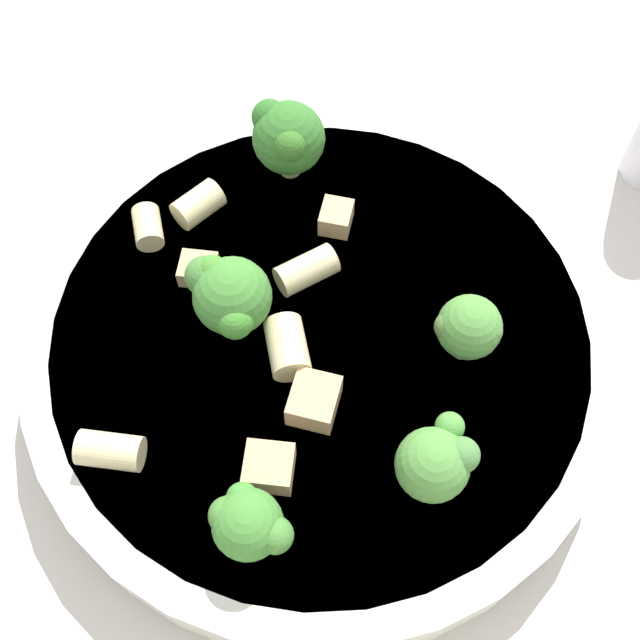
# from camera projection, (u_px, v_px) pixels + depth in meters

# --- Properties ---
(ground_plane) EXTENTS (2.00, 2.00, 0.00)m
(ground_plane) POSITION_uv_depth(u_px,v_px,m) (320.00, 363.00, 0.40)
(ground_plane) COLOR beige
(pasta_bowl) EXTENTS (0.27, 0.27, 0.03)m
(pasta_bowl) POSITION_uv_depth(u_px,v_px,m) (320.00, 345.00, 0.38)
(pasta_bowl) COLOR silver
(pasta_bowl) RESTS_ON ground_plane
(broccoli_floret_0) EXTENTS (0.03, 0.03, 0.04)m
(broccoli_floret_0) POSITION_uv_depth(u_px,v_px,m) (469.00, 328.00, 0.34)
(broccoli_floret_0) COLOR #93B766
(broccoli_floret_0) RESTS_ON pasta_bowl
(broccoli_floret_1) EXTENTS (0.03, 0.03, 0.04)m
(broccoli_floret_1) POSITION_uv_depth(u_px,v_px,m) (435.00, 463.00, 0.31)
(broccoli_floret_1) COLOR #93B766
(broccoli_floret_1) RESTS_ON pasta_bowl
(broccoli_floret_2) EXTENTS (0.03, 0.03, 0.03)m
(broccoli_floret_2) POSITION_uv_depth(u_px,v_px,m) (248.00, 523.00, 0.30)
(broccoli_floret_2) COLOR #9EC175
(broccoli_floret_2) RESTS_ON pasta_bowl
(broccoli_floret_3) EXTENTS (0.04, 0.04, 0.04)m
(broccoli_floret_3) POSITION_uv_depth(u_px,v_px,m) (229.00, 295.00, 0.35)
(broccoli_floret_3) COLOR #84AD60
(broccoli_floret_3) RESTS_ON pasta_bowl
(broccoli_floret_4) EXTENTS (0.04, 0.04, 0.04)m
(broccoli_floret_4) POSITION_uv_depth(u_px,v_px,m) (287.00, 136.00, 0.39)
(broccoli_floret_4) COLOR #93B766
(broccoli_floret_4) RESTS_ON pasta_bowl
(rigatoni_0) EXTENTS (0.03, 0.02, 0.01)m
(rigatoni_0) POSITION_uv_depth(u_px,v_px,m) (307.00, 270.00, 0.37)
(rigatoni_0) COLOR beige
(rigatoni_0) RESTS_ON pasta_bowl
(rigatoni_1) EXTENTS (0.02, 0.02, 0.01)m
(rigatoni_1) POSITION_uv_depth(u_px,v_px,m) (148.00, 227.00, 0.39)
(rigatoni_1) COLOR beige
(rigatoni_1) RESTS_ON pasta_bowl
(rigatoni_2) EXTENTS (0.03, 0.03, 0.02)m
(rigatoni_2) POSITION_uv_depth(u_px,v_px,m) (286.00, 346.00, 0.35)
(rigatoni_2) COLOR beige
(rigatoni_2) RESTS_ON pasta_bowl
(rigatoni_3) EXTENTS (0.03, 0.03, 0.01)m
(rigatoni_3) POSITION_uv_depth(u_px,v_px,m) (110.00, 451.00, 0.33)
(rigatoni_3) COLOR beige
(rigatoni_3) RESTS_ON pasta_bowl
(rigatoni_4) EXTENTS (0.02, 0.02, 0.02)m
(rigatoni_4) POSITION_uv_depth(u_px,v_px,m) (205.00, 199.00, 0.39)
(rigatoni_4) COLOR beige
(rigatoni_4) RESTS_ON pasta_bowl
(chicken_chunk_0) EXTENTS (0.02, 0.02, 0.01)m
(chicken_chunk_0) POSITION_uv_depth(u_px,v_px,m) (336.00, 217.00, 0.39)
(chicken_chunk_0) COLOR tan
(chicken_chunk_0) RESTS_ON pasta_bowl
(chicken_chunk_1) EXTENTS (0.02, 0.02, 0.01)m
(chicken_chunk_1) POSITION_uv_depth(u_px,v_px,m) (198.00, 269.00, 0.38)
(chicken_chunk_1) COLOR tan
(chicken_chunk_1) RESTS_ON pasta_bowl
(chicken_chunk_2) EXTENTS (0.03, 0.03, 0.01)m
(chicken_chunk_2) POSITION_uv_depth(u_px,v_px,m) (269.00, 467.00, 0.33)
(chicken_chunk_2) COLOR tan
(chicken_chunk_2) RESTS_ON pasta_bowl
(chicken_chunk_3) EXTENTS (0.03, 0.03, 0.01)m
(chicken_chunk_3) POSITION_uv_depth(u_px,v_px,m) (314.00, 401.00, 0.34)
(chicken_chunk_3) COLOR tan
(chicken_chunk_3) RESTS_ON pasta_bowl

